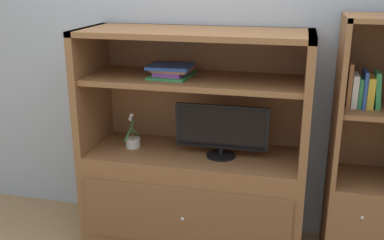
{
  "coord_description": "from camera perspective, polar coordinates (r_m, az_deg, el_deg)",
  "views": [
    {
      "loc": [
        0.67,
        -2.43,
        1.86
      ],
      "look_at": [
        0.0,
        0.35,
        0.94
      ],
      "focal_mm": 42.27,
      "sensor_mm": 36.0,
      "label": 1
    }
  ],
  "objects": [
    {
      "name": "media_console",
      "position": [
        3.21,
        0.23,
        -7.2
      ],
      "size": [
        1.51,
        0.62,
        1.53
      ],
      "color": "brown",
      "rests_on": "ground_plane"
    },
    {
      "name": "magazine_stack",
      "position": [
        3.01,
        -2.56,
        6.24
      ],
      "size": [
        0.29,
        0.34,
        0.08
      ],
      "color": "#338C4C",
      "rests_on": "media_console"
    },
    {
      "name": "painted_rear_wall",
      "position": [
        3.28,
        1.66,
        9.77
      ],
      "size": [
        6.0,
        0.1,
        2.8
      ],
      "primitive_type": "cube",
      "color": "#9EA8B2",
      "rests_on": "ground_plane"
    },
    {
      "name": "upright_book_row",
      "position": [
        2.93,
        20.67,
        3.64
      ],
      "size": [
        0.2,
        0.18,
        0.27
      ],
      "color": "#A56638",
      "rests_on": "bookshelf_tall"
    },
    {
      "name": "tv_monitor",
      "position": [
        3.0,
        3.73,
        -1.22
      ],
      "size": [
        0.63,
        0.2,
        0.36
      ],
      "color": "black",
      "rests_on": "media_console"
    },
    {
      "name": "bookshelf_tall",
      "position": [
        3.15,
        20.38,
        -7.83
      ],
      "size": [
        0.4,
        0.49,
        1.64
      ],
      "color": "brown",
      "rests_on": "ground_plane"
    },
    {
      "name": "potted_plant",
      "position": [
        3.24,
        -7.47,
        -2.59
      ],
      "size": [
        0.11,
        0.14,
        0.25
      ],
      "color": "beige",
      "rests_on": "media_console"
    }
  ]
}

